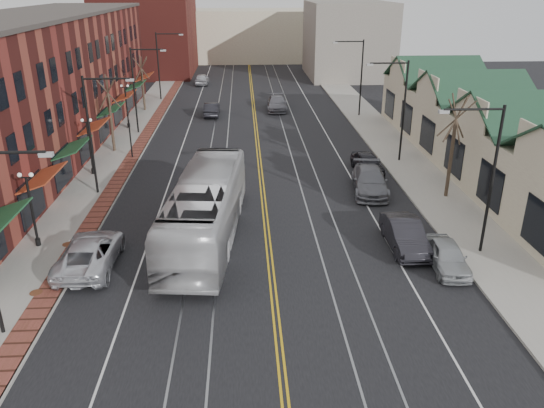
{
  "coord_description": "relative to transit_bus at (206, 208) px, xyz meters",
  "views": [
    {
      "loc": [
        -1.27,
        -18.99,
        13.67
      ],
      "look_at": [
        0.27,
        8.79,
        2.0
      ],
      "focal_mm": 35.0,
      "sensor_mm": 36.0,
      "label": 1
    }
  ],
  "objects": [
    {
      "name": "streetlight_r_2",
      "position": [
        14.52,
        29.41,
        3.13
      ],
      "size": [
        3.33,
        0.25,
        8.0
      ],
      "color": "black",
      "rests_on": "sidewalk_right"
    },
    {
      "name": "tree_right_mid",
      "position": [
        15.98,
        5.41,
        1.85
      ],
      "size": [
        1.9,
        1.46,
        6.93
      ],
      "color": "#382B21",
      "rests_on": "sidewalk_right"
    },
    {
      "name": "parked_car_d",
      "position": [
        11.77,
        11.05,
        -1.16
      ],
      "size": [
        2.18,
        4.49,
        1.48
      ],
      "primitive_type": "imported",
      "rotation": [
        0.0,
        0.0,
        0.1
      ],
      "color": "black",
      "rests_on": "ground"
    },
    {
      "name": "manhole_mid",
      "position": [
        -7.72,
        -5.59,
        -1.74
      ],
      "size": [
        0.6,
        0.6,
        0.02
      ],
      "primitive_type": "cylinder",
      "color": "#592D19",
      "rests_on": "sidewalk_left"
    },
    {
      "name": "parked_suv",
      "position": [
        -5.82,
        -2.9,
        -1.09
      ],
      "size": [
        2.69,
        5.82,
        1.62
      ],
      "primitive_type": "imported",
      "rotation": [
        0.0,
        0.0,
        3.14
      ],
      "color": "silver",
      "rests_on": "ground"
    },
    {
      "name": "streetlight_r_0",
      "position": [
        14.52,
        -2.59,
        3.13
      ],
      "size": [
        3.33,
        0.25,
        8.0
      ],
      "color": "black",
      "rests_on": "sidewalk_right"
    },
    {
      "name": "distant_car_far",
      "position": [
        -3.62,
        50.18,
        -1.11
      ],
      "size": [
        1.9,
        4.62,
        1.57
      ],
      "primitive_type": "imported",
      "rotation": [
        0.0,
        0.0,
        3.13
      ],
      "color": "#BBBCC3",
      "rests_on": "ground"
    },
    {
      "name": "tree_left_near",
      "position": [
        -9.02,
        17.41,
        1.62
      ],
      "size": [
        1.78,
        1.37,
        6.48
      ],
      "color": "#382B21",
      "rests_on": "sidewalk_left"
    },
    {
      "name": "transit_bus",
      "position": [
        0.0,
        0.0,
        0.0
      ],
      "size": [
        4.53,
        13.87,
        3.79
      ],
      "primitive_type": "imported",
      "rotation": [
        0.0,
        0.0,
        3.04
      ],
      "color": "silver",
      "rests_on": "ground"
    },
    {
      "name": "lamppost_l_3",
      "position": [
        -9.32,
        25.41,
        0.31
      ],
      "size": [
        0.84,
        0.28,
        4.27
      ],
      "color": "black",
      "rests_on": "sidewalk_left"
    },
    {
      "name": "streetlight_l_2",
      "position": [
        -7.57,
        23.41,
        3.13
      ],
      "size": [
        3.33,
        0.25,
        8.0
      ],
      "color": "black",
      "rests_on": "sidewalk_left"
    },
    {
      "name": "lamppost_l_1",
      "position": [
        -9.32,
        -0.59,
        0.31
      ],
      "size": [
        0.84,
        0.28,
        4.27
      ],
      "color": "black",
      "rests_on": "sidewalk_left"
    },
    {
      "name": "streetlight_l_1",
      "position": [
        -7.57,
        7.41,
        3.13
      ],
      "size": [
        3.33,
        0.25,
        8.0
      ],
      "color": "black",
      "rests_on": "sidewalk_left"
    },
    {
      "name": "ground",
      "position": [
        3.48,
        -8.59,
        -1.9
      ],
      "size": [
        160.0,
        160.0,
        0.0
      ],
      "primitive_type": "plane",
      "color": "black",
      "rests_on": "ground"
    },
    {
      "name": "backdrop_right",
      "position": [
        18.48,
        56.41,
        3.6
      ],
      "size": [
        12.0,
        16.0,
        11.0
      ],
      "primitive_type": "cube",
      "color": "slate",
      "rests_on": "ground"
    },
    {
      "name": "distant_car_right",
      "position": [
        6.15,
        33.01,
        -1.11
      ],
      "size": [
        2.43,
        5.52,
        1.58
      ],
      "primitive_type": "imported",
      "rotation": [
        0.0,
        0.0,
        -0.04
      ],
      "color": "slate",
      "rests_on": "ground"
    },
    {
      "name": "streetlight_l_3",
      "position": [
        -7.57,
        39.41,
        3.13
      ],
      "size": [
        3.33,
        0.25,
        8.0
      ],
      "color": "black",
      "rests_on": "sidewalk_left"
    },
    {
      "name": "building_right",
      "position": [
        21.48,
        11.41,
        0.4
      ],
      "size": [
        8.0,
        36.0,
        4.6
      ],
      "primitive_type": "cube",
      "color": "#C4B397",
      "rests_on": "ground"
    },
    {
      "name": "manhole_far",
      "position": [
        -7.72,
        -0.59,
        -1.74
      ],
      "size": [
        0.6,
        0.6,
        0.02
      ],
      "primitive_type": "cylinder",
      "color": "#592D19",
      "rests_on": "sidewalk_left"
    },
    {
      "name": "streetlight_r_1",
      "position": [
        14.52,
        13.41,
        3.13
      ],
      "size": [
        3.33,
        0.25,
        8.0
      ],
      "color": "black",
      "rests_on": "sidewalk_right"
    },
    {
      "name": "parked_car_c",
      "position": [
        10.98,
        6.8,
        -1.07
      ],
      "size": [
        2.98,
        5.91,
        1.65
      ],
      "primitive_type": "imported",
      "rotation": [
        0.0,
        0.0,
        -0.12
      ],
      "color": "slate",
      "rests_on": "ground"
    },
    {
      "name": "distant_car_left",
      "position": [
        -1.21,
        30.57,
        -1.16
      ],
      "size": [
        1.6,
        4.49,
        1.48
      ],
      "primitive_type": "imported",
      "rotation": [
        0.0,
        0.0,
        3.13
      ],
      "color": "black",
      "rests_on": "ground"
    },
    {
      "name": "sidewalk_right",
      "position": [
        15.48,
        11.41,
        -1.82
      ],
      "size": [
        4.0,
        120.0,
        0.15
      ],
      "primitive_type": "cube",
      "color": "gray",
      "rests_on": "ground"
    },
    {
      "name": "lamppost_l_2",
      "position": [
        -9.32,
        11.41,
        0.31
      ],
      "size": [
        0.84,
        0.28,
        4.27
      ],
      "color": "black",
      "rests_on": "sidewalk_left"
    },
    {
      "name": "tree_left_far",
      "position": [
        -9.02,
        33.41,
        1.38
      ],
      "size": [
        1.66,
        1.28,
        6.02
      ],
      "color": "#382B21",
      "rests_on": "sidewalk_left"
    },
    {
      "name": "sidewalk_left",
      "position": [
        -8.52,
        11.41,
        -1.82
      ],
      "size": [
        4.0,
        120.0,
        0.15
      ],
      "primitive_type": "cube",
      "color": "gray",
      "rests_on": "ground"
    },
    {
      "name": "parked_car_b",
      "position": [
        10.98,
        -1.75,
        -1.08
      ],
      "size": [
        1.75,
        4.95,
        1.63
      ],
      "primitive_type": "imported",
      "rotation": [
        0.0,
        0.0,
        -0.01
      ],
      "color": "black",
      "rests_on": "ground"
    },
    {
      "name": "backdrop_left",
      "position": [
        -12.52,
        61.41,
        5.1
      ],
      "size": [
        14.0,
        18.0,
        14.0
      ],
      "primitive_type": "cube",
      "color": "maroon",
      "rests_on": "ground"
    },
    {
      "name": "building_left",
      "position": [
        -15.52,
        18.41,
        3.6
      ],
      "size": [
        10.0,
        50.0,
        11.0
      ],
      "primitive_type": "cube",
      "color": "maroon",
      "rests_on": "ground"
    },
    {
      "name": "parked_car_a",
      "position": [
        12.52,
        -4.1,
        -1.19
      ],
      "size": [
        1.93,
        4.25,
        1.41
      ],
      "primitive_type": "imported",
      "rotation": [
        0.0,
        0.0,
        -0.06
      ],
      "color": "#A5A9AC",
      "rests_on": "ground"
    },
    {
      "name": "backdrop_mid",
      "position": [
        3.48,
        76.41,
        2.6
      ],
      "size": [
        22.0,
        14.0,
        9.0
      ],
      "primitive_type": "cube",
      "color": "#C4B397",
      "rests_on": "ground"
    },
    {
      "name": "traffic_signal",
      "position": [
        -7.12,
        15.41,
        0.45
      ],
      "size": [
        0.18,
        0.15,
        3.8
      ],
      "color": "black",
      "rests_on": "sidewalk_left"
    }
  ]
}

